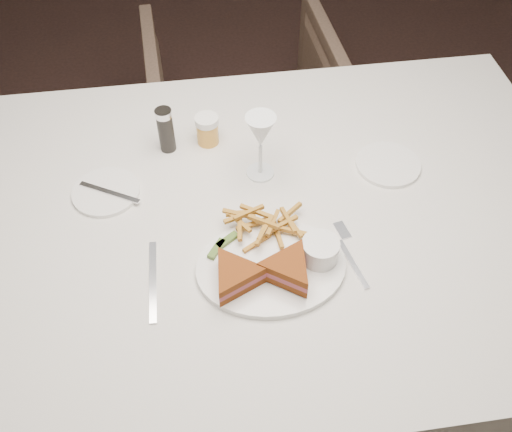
{
  "coord_description": "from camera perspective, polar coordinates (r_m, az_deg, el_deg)",
  "views": [
    {
      "loc": [
        -0.13,
        -1.22,
        1.75
      ],
      "look_at": [
        -0.03,
        -0.42,
        0.8
      ],
      "focal_mm": 40.0,
      "sensor_mm": 36.0,
      "label": 1
    }
  ],
  "objects": [
    {
      "name": "table",
      "position": [
        1.62,
        -0.22,
        -8.48
      ],
      "size": [
        1.63,
        1.11,
        0.75
      ],
      "primitive_type": "cube",
      "rotation": [
        0.0,
        0.0,
        0.02
      ],
      "color": "silver",
      "rests_on": "ground"
    },
    {
      "name": "chair_far",
      "position": [
        2.24,
        -1.25,
        11.05
      ],
      "size": [
        0.73,
        0.69,
        0.71
      ],
      "primitive_type": "imported",
      "rotation": [
        0.0,
        0.0,
        3.2
      ],
      "color": "#49382D",
      "rests_on": "ground"
    },
    {
      "name": "table_setting",
      "position": [
        1.25,
        0.38,
        -0.51
      ],
      "size": [
        0.85,
        0.62,
        0.18
      ],
      "color": "white",
      "rests_on": "table"
    },
    {
      "name": "ground",
      "position": [
        2.14,
        -0.57,
        -5.5
      ],
      "size": [
        5.0,
        5.0,
        0.0
      ],
      "primitive_type": "plane",
      "color": "black",
      "rests_on": "ground"
    }
  ]
}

